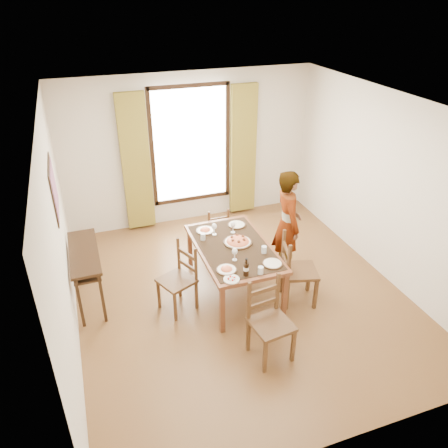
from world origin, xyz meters
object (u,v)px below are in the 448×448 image
object	(u,v)px
dining_table	(234,250)
man	(287,224)
pasta_platter	(238,240)
console_table	(85,258)

from	to	relation	value
dining_table	man	bearing A→B (deg)	11.73
dining_table	pasta_platter	bearing A→B (deg)	36.22
man	pasta_platter	world-z (taller)	man
console_table	man	world-z (taller)	man
console_table	pasta_platter	world-z (taller)	pasta_platter
dining_table	man	distance (m)	0.95
console_table	dining_table	distance (m)	2.03
console_table	dining_table	world-z (taller)	console_table
dining_table	pasta_platter	size ratio (longest dim) A/B	4.10
dining_table	man	size ratio (longest dim) A/B	0.98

